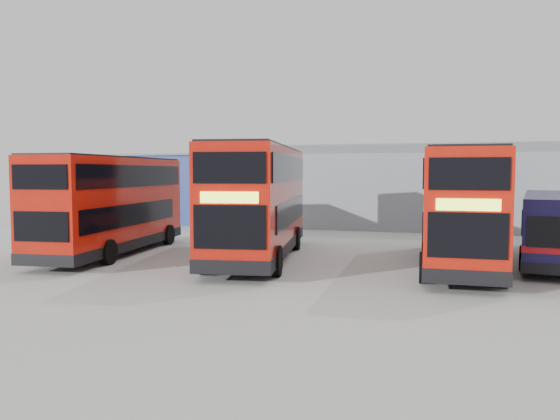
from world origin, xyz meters
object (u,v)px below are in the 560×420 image
object	(u,v)px
office_block	(172,188)
double_decker_right	(458,209)
double_decker_centre	(259,203)
maintenance_shed	(465,189)
double_decker_left	(112,206)
single_decker_blue	(555,228)
panel_van	(120,207)

from	to	relation	value
office_block	double_decker_right	bearing A→B (deg)	-37.38
office_block	double_decker_centre	bearing A→B (deg)	-52.22
maintenance_shed	double_decker_centre	size ratio (longest dim) A/B	2.57
double_decker_left	double_decker_centre	size ratio (longest dim) A/B	0.91
double_decker_right	single_decker_blue	distance (m)	4.73
maintenance_shed	double_decker_right	size ratio (longest dim) A/B	2.75
single_decker_blue	maintenance_shed	bearing A→B (deg)	-70.46
panel_van	double_decker_right	bearing A→B (deg)	-5.29
maintenance_shed	single_decker_blue	distance (m)	16.01
maintenance_shed	single_decker_blue	xyz separation A→B (m)	(2.98, -15.69, -1.18)
single_decker_blue	panel_van	size ratio (longest dim) A/B	1.86
panel_van	maintenance_shed	bearing A→B (deg)	37.84
office_block	single_decker_blue	bearing A→B (deg)	-28.70
office_block	maintenance_shed	size ratio (longest dim) A/B	0.40
office_block	single_decker_blue	world-z (taller)	office_block
office_block	single_decker_blue	size ratio (longest dim) A/B	1.14
office_block	maintenance_shed	distance (m)	22.09
double_decker_left	single_decker_blue	world-z (taller)	double_decker_left
maintenance_shed	panel_van	world-z (taller)	maintenance_shed
maintenance_shed	office_block	bearing A→B (deg)	-174.79
maintenance_shed	panel_van	bearing A→B (deg)	-162.38
office_block	double_decker_left	size ratio (longest dim) A/B	1.14
maintenance_shed	panel_van	size ratio (longest dim) A/B	5.25
maintenance_shed	double_decker_right	bearing A→B (deg)	-93.23
maintenance_shed	double_decker_left	xyz separation A→B (m)	(-16.23, -19.06, -0.36)
double_decker_left	double_decker_right	bearing A→B (deg)	178.49
maintenance_shed	double_decker_left	size ratio (longest dim) A/B	2.81
double_decker_right	office_block	bearing A→B (deg)	141.68
office_block	panel_van	distance (m)	5.69
double_decker_right	panel_van	bearing A→B (deg)	153.55
double_decker_right	single_decker_blue	world-z (taller)	double_decker_right
panel_van	double_decker_left	bearing A→B (deg)	-38.53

